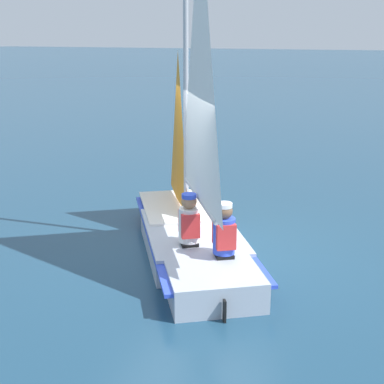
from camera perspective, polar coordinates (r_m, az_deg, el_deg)
name	(u,v)px	position (r m, az deg, el deg)	size (l,w,h in m)	color
ground_plane	(192,253)	(8.49, 0.00, -6.53)	(260.00, 260.00, 0.00)	navy
sailboat_main	(193,212)	(8.20, 0.06, -2.10)	(3.54, 4.09, 5.03)	#B2BCCC
sailor_helm	(189,230)	(7.66, -0.32, -4.04)	(0.42, 0.43, 1.16)	black
sailor_crew	(224,241)	(7.27, 3.42, -5.20)	(0.42, 0.43, 1.16)	black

